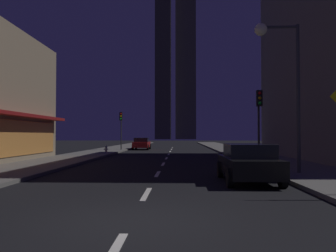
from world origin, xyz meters
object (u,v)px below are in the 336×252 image
car_parked_near (248,163)px  car_parked_far (142,144)px  street_lamp_right (279,60)px  fire_hydrant_far_left (106,149)px  traffic_light_far_left (121,122)px  traffic_light_near_right (259,110)px

car_parked_near → car_parked_far: (-7.20, 27.84, 0.00)m
street_lamp_right → car_parked_far: bearing=109.2°
car_parked_near → fire_hydrant_far_left: car_parked_near is taller
car_parked_near → traffic_light_far_left: size_ratio=1.01×
fire_hydrant_far_left → traffic_light_far_left: (0.40, 5.71, 2.74)m
car_parked_near → car_parked_far: 28.76m
traffic_light_far_left → car_parked_far: bearing=62.5°
car_parked_far → fire_hydrant_far_left: size_ratio=6.48×
street_lamp_right → car_parked_near: bearing=-131.5°
traffic_light_far_left → traffic_light_near_right: bearing=-58.5°
car_parked_far → traffic_light_near_right: bearing=-67.1°
car_parked_near → traffic_light_near_right: 6.98m
car_parked_near → fire_hydrant_far_left: (-9.50, 18.49, -0.29)m
traffic_light_near_right → fire_hydrant_far_left: bearing=133.0°
car_parked_near → traffic_light_near_right: traffic_light_near_right is taller
car_parked_far → traffic_light_far_left: (-1.90, -3.65, 2.45)m
traffic_light_far_left → car_parked_near: bearing=-69.4°
car_parked_far → traffic_light_far_left: size_ratio=1.01×
car_parked_far → street_lamp_right: 27.69m
fire_hydrant_far_left → traffic_light_near_right: bearing=-47.0°
car_parked_near → car_parked_far: same height
car_parked_near → street_lamp_right: bearing=48.5°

